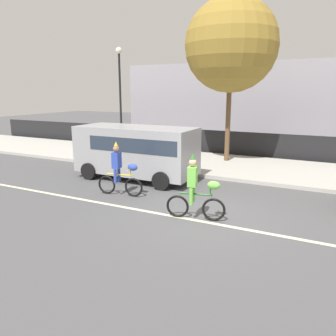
% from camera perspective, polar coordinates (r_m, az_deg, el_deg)
% --- Properties ---
extents(ground_plane, '(80.00, 80.00, 0.00)m').
position_cam_1_polar(ground_plane, '(9.92, 5.96, -8.08)').
color(ground_plane, '#4C4C4F').
extents(road_centre_line, '(36.00, 0.14, 0.01)m').
position_cam_1_polar(road_centre_line, '(9.49, 4.88, -9.06)').
color(road_centre_line, beige).
rests_on(road_centre_line, ground).
extents(sidewalk_curb, '(60.00, 5.00, 0.15)m').
position_cam_1_polar(sidewalk_curb, '(15.91, 14.24, 0.02)').
color(sidewalk_curb, '#ADAAA3').
rests_on(sidewalk_curb, ground).
extents(fence_line, '(40.00, 0.08, 1.40)m').
position_cam_1_polar(fence_line, '(18.59, 16.29, 3.73)').
color(fence_line, black).
rests_on(fence_line, ground).
extents(building_backdrop, '(28.00, 8.00, 5.57)m').
position_cam_1_polar(building_backdrop, '(26.71, 25.47, 10.22)').
color(building_backdrop, '#99939E').
rests_on(building_backdrop, ground).
extents(parade_cyclist_cobalt, '(1.71, 0.52, 1.92)m').
position_cam_1_polar(parade_cyclist_cobalt, '(11.55, -8.37, -0.71)').
color(parade_cyclist_cobalt, black).
rests_on(parade_cyclist_cobalt, ground).
extents(parade_cyclist_lime, '(1.70, 0.54, 1.92)m').
position_cam_1_polar(parade_cyclist_lime, '(9.31, 4.93, -4.02)').
color(parade_cyclist_lime, black).
rests_on(parade_cyclist_lime, ground).
extents(parked_van_grey, '(5.00, 2.22, 2.18)m').
position_cam_1_polar(parked_van_grey, '(13.60, -5.34, 3.36)').
color(parked_van_grey, '#99999E').
rests_on(parked_van_grey, ground).
extents(street_lamp_post, '(0.36, 0.36, 5.86)m').
position_cam_1_polar(street_lamp_post, '(19.58, -8.37, 14.23)').
color(street_lamp_post, black).
rests_on(street_lamp_post, sidewalk_curb).
extents(street_tree_near_lamp, '(4.43, 4.43, 7.79)m').
position_cam_1_polar(street_tree_near_lamp, '(16.80, 10.94, 20.24)').
color(street_tree_near_lamp, brown).
rests_on(street_tree_near_lamp, sidewalk_curb).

